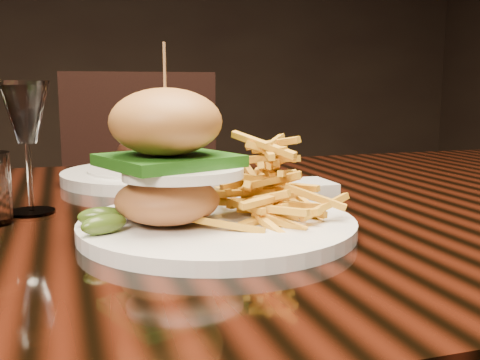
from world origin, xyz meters
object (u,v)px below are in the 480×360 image
object	(u,v)px
dining_table	(221,260)
wine_glass	(26,117)
far_dish	(152,170)
chair_far	(146,215)
burger_plate	(216,182)

from	to	relation	value
dining_table	wine_glass	world-z (taller)	wine_glass
far_dish	wine_glass	bearing A→B (deg)	-132.04
dining_table	wine_glass	bearing A→B (deg)	174.94
far_dish	dining_table	bearing A→B (deg)	-75.65
far_dish	chair_far	bearing A→B (deg)	83.18
chair_far	far_dish	bearing A→B (deg)	-93.92
dining_table	far_dish	distance (m)	0.25
dining_table	far_dish	size ratio (longest dim) A/B	5.39
far_dish	chair_far	distance (m)	0.71
wine_glass	chair_far	bearing A→B (deg)	73.25
chair_far	burger_plate	bearing A→B (deg)	-90.84
wine_glass	far_dish	xyz separation A→B (m)	(0.18, 0.20, -0.10)
burger_plate	far_dish	xyz separation A→B (m)	(-0.01, 0.36, -0.04)
burger_plate	far_dish	size ratio (longest dim) A/B	1.00
burger_plate	wine_glass	xyz separation A→B (m)	(-0.19, 0.16, 0.06)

